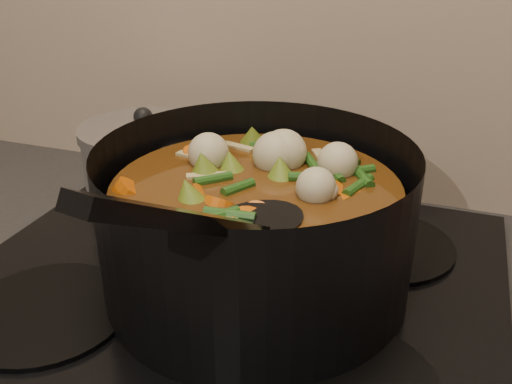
% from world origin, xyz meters
% --- Properties ---
extents(stovetop, '(0.62, 0.54, 0.03)m').
position_xyz_m(stovetop, '(0.00, 1.93, 0.92)').
color(stovetop, black).
rests_on(stovetop, counter).
extents(stockpot, '(0.44, 0.52, 0.25)m').
position_xyz_m(stockpot, '(0.03, 1.92, 1.01)').
color(stockpot, black).
rests_on(stockpot, stovetop).
extents(saucepan, '(0.18, 0.18, 0.15)m').
position_xyz_m(saucepan, '(-0.18, 2.06, 0.99)').
color(saucepan, silver).
rests_on(saucepan, stovetop).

